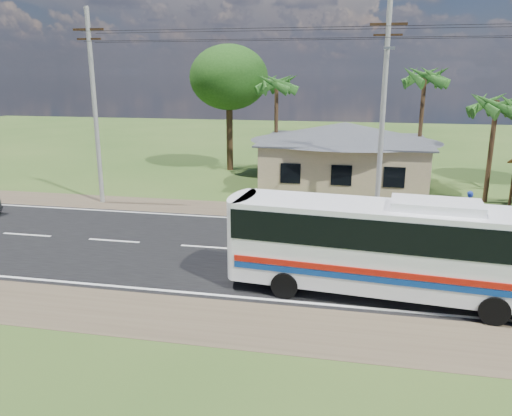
{
  "coord_description": "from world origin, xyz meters",
  "views": [
    {
      "loc": [
        1.68,
        -20.1,
        7.53
      ],
      "look_at": [
        -2.52,
        1.0,
        1.66
      ],
      "focal_mm": 35.0,
      "sensor_mm": 36.0,
      "label": 1
    }
  ],
  "objects": [
    {
      "name": "palm_mid",
      "position": [
        6.0,
        15.5,
        7.16
      ],
      "size": [
        2.8,
        2.8,
        8.2
      ],
      "color": "#47301E",
      "rests_on": "ground"
    },
    {
      "name": "road",
      "position": [
        0.0,
        0.0,
        0.01
      ],
      "size": [
        120.0,
        16.0,
        0.03
      ],
      "color": "black",
      "rests_on": "ground"
    },
    {
      "name": "motorcycle",
      "position": [
        2.55,
        4.95,
        0.45
      ],
      "size": [
        1.77,
        0.81,
        0.9
      ],
      "primitive_type": "imported",
      "rotation": [
        0.0,
        0.0,
        1.7
      ],
      "color": "black",
      "rests_on": "ground"
    },
    {
      "name": "ground",
      "position": [
        0.0,
        0.0,
        0.0
      ],
      "size": [
        120.0,
        120.0,
        0.0
      ],
      "primitive_type": "plane",
      "color": "#2B491A",
      "rests_on": "ground"
    },
    {
      "name": "house",
      "position": [
        1.0,
        13.0,
        2.64
      ],
      "size": [
        12.4,
        10.0,
        5.0
      ],
      "color": "tan",
      "rests_on": "ground"
    },
    {
      "name": "utility_poles",
      "position": [
        2.67,
        6.49,
        5.77
      ],
      "size": [
        32.8,
        2.22,
        11.0
      ],
      "color": "#9E9E99",
      "rests_on": "ground"
    },
    {
      "name": "coach_bus",
      "position": [
        3.43,
        -3.65,
        2.02
      ],
      "size": [
        11.56,
        3.46,
        3.53
      ],
      "rotation": [
        0.0,
        0.0,
        -0.09
      ],
      "color": "white",
      "rests_on": "ground"
    },
    {
      "name": "palm_far",
      "position": [
        -4.0,
        16.0,
        6.68
      ],
      "size": [
        2.8,
        2.8,
        7.7
      ],
      "color": "#47301E",
      "rests_on": "ground"
    },
    {
      "name": "person",
      "position": [
        7.52,
        6.02,
        0.88
      ],
      "size": [
        0.73,
        0.58,
        1.76
      ],
      "primitive_type": "imported",
      "rotation": [
        0.0,
        0.0,
        2.87
      ],
      "color": "#1C349B",
      "rests_on": "ground"
    },
    {
      "name": "palm_near",
      "position": [
        9.5,
        11.0,
        5.71
      ],
      "size": [
        2.8,
        2.8,
        6.7
      ],
      "color": "#47301E",
      "rests_on": "ground"
    },
    {
      "name": "tree_behind_house",
      "position": [
        -8.0,
        18.0,
        7.12
      ],
      "size": [
        6.0,
        6.0,
        9.61
      ],
      "color": "#47301E",
      "rests_on": "ground"
    }
  ]
}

